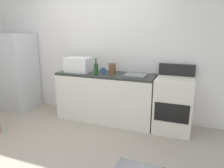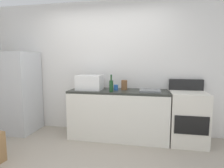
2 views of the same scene
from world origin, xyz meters
name	(u,v)px [view 1 (image 1 of 2)]	position (x,y,z in m)	size (l,w,h in m)	color
ground_plane	(56,148)	(0.00, 0.00, 0.00)	(6.00, 6.00, 0.00)	#9E9384
wall_back	(98,49)	(0.00, 1.55, 1.30)	(5.00, 0.10, 2.60)	silver
kitchen_counter	(106,97)	(0.30, 1.20, 0.45)	(1.80, 0.60, 0.90)	silver
refrigerator	(17,72)	(-1.75, 1.15, 0.80)	(0.68, 0.66, 1.61)	silver
stove_oven	(173,104)	(1.52, 1.21, 0.47)	(0.60, 0.61, 1.10)	silver
microwave	(79,65)	(-0.24, 1.17, 1.04)	(0.46, 0.34, 0.27)	white
sink_basin	(136,75)	(0.87, 1.16, 0.92)	(0.36, 0.32, 0.03)	slate
wine_bottle	(96,69)	(0.21, 0.99, 1.01)	(0.07, 0.07, 0.30)	#193F1E
coffee_mug	(103,71)	(0.25, 1.20, 0.95)	(0.08, 0.08, 0.10)	#2659A5
knife_block	(112,68)	(0.40, 1.27, 0.99)	(0.10, 0.10, 0.18)	brown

